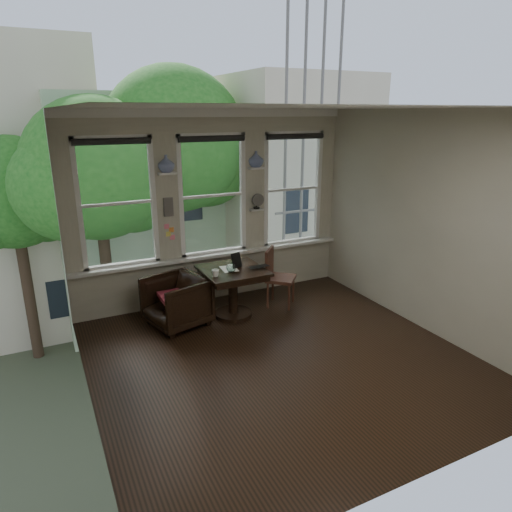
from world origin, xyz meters
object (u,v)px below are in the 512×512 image
table (233,293)px  side_chair_right (281,278)px  armchair_left (177,302)px  mug (215,273)px  laptop (260,268)px

table → side_chair_right: (0.84, 0.04, 0.09)m
armchair_left → table: bearing=69.8°
armchair_left → side_chair_right: 1.69m
armchair_left → side_chair_right: size_ratio=0.87×
mug → laptop: bearing=1.5°
laptop → armchair_left: bearing=167.1°
armchair_left → side_chair_right: side_chair_right is taller
mug → table: bearing=28.2°
side_chair_right → mug: bearing=142.3°
laptop → mug: bearing=179.7°
side_chair_right → laptop: (-0.47, -0.20, 0.30)m
table → laptop: bearing=-23.9°
table → side_chair_right: size_ratio=0.98×
armchair_left → mug: bearing=47.9°
side_chair_right → armchair_left: bearing=130.5°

